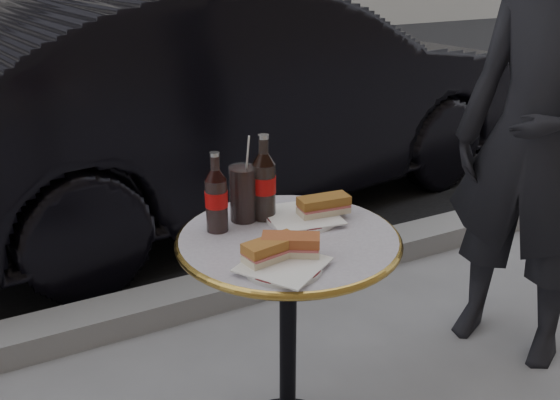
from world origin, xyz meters
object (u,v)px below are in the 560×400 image
cola_glass (243,193)px  cola_bottle_right (264,177)px  plate_left (283,267)px  bistro_table (288,347)px  cola_bottle_left (216,192)px  parked_car (238,96)px  plate_right (302,217)px  pedestrian (539,143)px

cola_glass → cola_bottle_right: bearing=-16.4°
plate_left → cola_bottle_right: cola_bottle_right is taller
bistro_table → cola_glass: cola_glass is taller
bistro_table → plate_left: bearing=-122.8°
cola_glass → cola_bottle_left: bearing=-161.6°
cola_bottle_left → cola_glass: 0.11m
plate_left → parked_car: bearing=68.5°
bistro_table → plate_right: bearing=42.1°
plate_right → pedestrian: bearing=-0.2°
plate_right → cola_glass: size_ratio=1.29×
cola_bottle_right → parked_car: 1.98m
cola_bottle_right → pedestrian: bearing=-3.5°
bistro_table → cola_glass: size_ratio=4.46×
bistro_table → plate_right: size_ratio=3.46×
cola_bottle_right → pedestrian: size_ratio=0.15×
plate_right → parked_car: size_ratio=0.05×
plate_right → parked_car: bearing=71.0°
bistro_table → pedestrian: bearing=4.1°
plate_left → cola_bottle_right: bearing=71.8°
plate_right → cola_glass: cola_glass is taller
cola_bottle_left → parked_car: 2.06m
cola_bottle_left → parked_car: (0.89, 1.84, -0.20)m
bistro_table → plate_right: (0.09, 0.08, 0.37)m
cola_bottle_left → cola_glass: cola_bottle_left is taller
bistro_table → pedestrian: (1.04, 0.07, 0.46)m
cola_bottle_right → pedestrian: 1.05m
parked_car → pedestrian: size_ratio=2.39×
bistro_table → cola_glass: (-0.06, 0.16, 0.45)m
plate_left → bistro_table: bearing=57.2°
bistro_table → parked_car: parked_car is taller
bistro_table → plate_left: size_ratio=3.73×
cola_bottle_left → cola_bottle_right: bearing=5.4°
plate_left → cola_bottle_right: 0.34m
cola_bottle_left → pedestrian: pedestrian is taller
pedestrian → plate_right: bearing=-114.5°
plate_right → parked_car: 2.00m
plate_left → pedestrian: bearing=11.6°
bistro_table → cola_bottle_right: (-0.01, 0.14, 0.49)m
plate_left → cola_bottle_left: 0.31m
cola_glass → pedestrian: size_ratio=0.10×
cola_bottle_right → bistro_table: bearing=-87.8°
bistro_table → parked_car: (0.74, 1.97, 0.28)m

